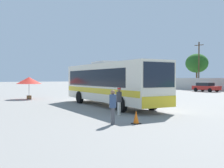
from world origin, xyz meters
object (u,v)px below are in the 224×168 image
(attendant_by_bus_door, at_px, (119,100))
(passenger_waiting_on_apron, at_px, (113,105))
(coach_bus_cream_yellow, at_px, (109,82))
(vendor_umbrella_near_gate_red, at_px, (29,81))
(traffic_cone_on_apron, at_px, (136,117))
(roadside_tree_left, at_px, (197,63))
(utility_pole_far, at_px, (199,65))
(parked_car_leftmost_red, at_px, (206,87))

(attendant_by_bus_door, relative_size, passenger_waiting_on_apron, 0.99)
(coach_bus_cream_yellow, relative_size, vendor_umbrella_near_gate_red, 4.68)
(passenger_waiting_on_apron, bearing_deg, traffic_cone_on_apron, 63.09)
(traffic_cone_on_apron, bearing_deg, passenger_waiting_on_apron, -116.91)
(vendor_umbrella_near_gate_red, distance_m, roadside_tree_left, 36.95)
(roadside_tree_left, bearing_deg, vendor_umbrella_near_gate_red, -79.24)
(roadside_tree_left, xyz_separation_m, traffic_cone_on_apron, (25.11, -36.68, -4.91))
(utility_pole_far, bearing_deg, vendor_umbrella_near_gate_red, -81.99)
(attendant_by_bus_door, xyz_separation_m, parked_car_leftmost_red, (-14.08, 27.50, -0.14))
(vendor_umbrella_near_gate_red, bearing_deg, utility_pole_far, 98.01)
(coach_bus_cream_yellow, relative_size, roadside_tree_left, 1.70)
(parked_car_leftmost_red, bearing_deg, vendor_umbrella_near_gate_red, -92.44)
(coach_bus_cream_yellow, bearing_deg, passenger_waiting_on_apron, -32.83)
(passenger_waiting_on_apron, relative_size, traffic_cone_on_apron, 2.54)
(parked_car_leftmost_red, distance_m, traffic_cone_on_apron, 33.33)
(utility_pole_far, height_order, roadside_tree_left, utility_pole_far)
(parked_car_leftmost_red, xyz_separation_m, roadside_tree_left, (-8.07, 8.04, 4.44))
(parked_car_leftmost_red, relative_size, utility_pole_far, 0.48)
(passenger_waiting_on_apron, distance_m, utility_pole_far, 42.33)
(utility_pole_far, bearing_deg, parked_car_leftmost_red, -44.97)
(utility_pole_far, bearing_deg, coach_bus_cream_yellow, -63.53)
(coach_bus_cream_yellow, xyz_separation_m, passenger_waiting_on_apron, (7.05, -4.55, -0.96))
(passenger_waiting_on_apron, xyz_separation_m, parked_car_leftmost_red, (-16.53, 29.64, -0.14))
(attendant_by_bus_door, distance_m, passenger_waiting_on_apron, 3.25)
(parked_car_leftmost_red, bearing_deg, passenger_waiting_on_apron, -60.85)
(vendor_umbrella_near_gate_red, height_order, parked_car_leftmost_red, vendor_umbrella_near_gate_red)
(traffic_cone_on_apron, bearing_deg, attendant_by_bus_door, 158.89)
(utility_pole_far, height_order, traffic_cone_on_apron, utility_pole_far)
(vendor_umbrella_near_gate_red, bearing_deg, parked_car_leftmost_red, 87.56)
(parked_car_leftmost_red, bearing_deg, utility_pole_far, 135.03)
(attendant_by_bus_door, xyz_separation_m, roadside_tree_left, (-22.16, 35.54, 4.30))
(utility_pole_far, distance_m, roadside_tree_left, 2.96)
(coach_bus_cream_yellow, bearing_deg, vendor_umbrella_near_gate_red, -164.21)
(coach_bus_cream_yellow, height_order, roadside_tree_left, roadside_tree_left)
(roadside_tree_left, bearing_deg, utility_pole_far, -44.62)
(coach_bus_cream_yellow, relative_size, parked_car_leftmost_red, 2.78)
(coach_bus_cream_yellow, height_order, attendant_by_bus_door, coach_bus_cream_yellow)
(passenger_waiting_on_apron, xyz_separation_m, roadside_tree_left, (-24.60, 37.68, 4.29))
(coach_bus_cream_yellow, relative_size, passenger_waiting_on_apron, 7.46)
(coach_bus_cream_yellow, bearing_deg, attendant_by_bus_door, -27.64)
(utility_pole_far, xyz_separation_m, traffic_cone_on_apron, (23.03, -34.63, -4.44))
(coach_bus_cream_yellow, xyz_separation_m, roadside_tree_left, (-17.55, 33.13, 3.33))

